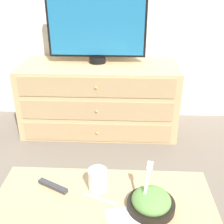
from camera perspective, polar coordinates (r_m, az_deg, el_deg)
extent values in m
plane|color=#70665B|center=(3.02, -0.68, -0.29)|extent=(12.00, 12.00, 0.00)
cube|color=tan|center=(2.61, -2.57, 2.93)|extent=(1.39, 0.56, 0.63)
cube|color=tan|center=(2.45, -3.04, -4.23)|extent=(1.28, 0.01, 0.17)
sphere|color=tan|center=(2.45, -3.06, -4.30)|extent=(0.02, 0.02, 0.02)
cube|color=tan|center=(2.35, -3.16, 0.20)|extent=(1.28, 0.01, 0.17)
sphere|color=tan|center=(2.35, -3.18, 0.14)|extent=(0.02, 0.02, 0.02)
cube|color=tan|center=(2.27, -3.29, 4.99)|extent=(1.28, 0.01, 0.17)
sphere|color=tan|center=(2.27, -3.31, 4.94)|extent=(0.02, 0.02, 0.02)
cylinder|color=black|center=(2.56, -2.97, 10.58)|extent=(0.15, 0.15, 0.06)
cube|color=black|center=(2.51, -3.11, 16.82)|extent=(0.85, 0.04, 0.51)
cube|color=#1E6B9E|center=(2.48, -3.16, 16.74)|extent=(0.81, 0.01, 0.47)
cube|color=tan|center=(1.28, -1.80, -18.34)|extent=(0.96, 0.47, 0.02)
cylinder|color=tan|center=(1.66, -17.42, -18.02)|extent=(0.04, 0.04, 0.44)
cylinder|color=tan|center=(1.62, 15.75, -19.19)|extent=(0.04, 0.04, 0.44)
cylinder|color=black|center=(1.25, 7.89, -18.21)|extent=(0.20, 0.20, 0.03)
ellipsoid|color=#66994C|center=(1.23, 7.97, -17.32)|extent=(0.16, 0.16, 0.08)
cube|color=white|center=(1.19, 6.95, -14.91)|extent=(0.04, 0.10, 0.15)
cube|color=white|center=(1.18, 7.73, -10.71)|extent=(0.03, 0.03, 0.03)
cylinder|color=#9E6638|center=(1.32, -2.90, -14.18)|extent=(0.08, 0.08, 0.06)
cylinder|color=white|center=(1.31, -2.92, -13.52)|extent=(0.09, 0.09, 0.10)
cube|color=white|center=(1.20, 2.20, -20.91)|extent=(0.15, 0.15, 0.00)
cube|color=white|center=(1.28, -2.39, -17.27)|extent=(0.16, 0.07, 0.01)
cube|color=#38383D|center=(1.36, -11.92, -14.49)|extent=(0.15, 0.10, 0.02)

